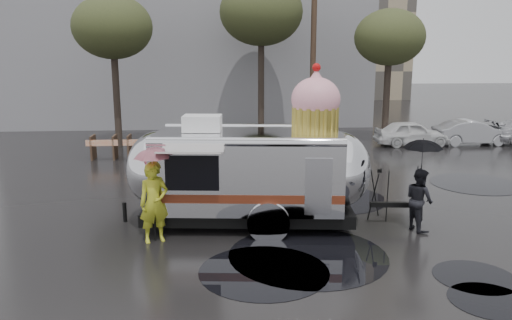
{
  "coord_description": "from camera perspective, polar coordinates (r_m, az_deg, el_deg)",
  "views": [
    {
      "loc": [
        -2.32,
        -10.96,
        4.38
      ],
      "look_at": [
        -1.33,
        1.48,
        1.69
      ],
      "focal_mm": 35.0,
      "sensor_mm": 36.0,
      "label": 1
    }
  ],
  "objects": [
    {
      "name": "tree_right",
      "position": [
        25.37,
        15.03,
        13.3
      ],
      "size": [
        3.36,
        3.36,
        6.42
      ],
      "color": "#382D26",
      "rests_on": "ground"
    },
    {
      "name": "puddles",
      "position": [
        13.35,
        12.77,
        -7.26
      ],
      "size": [
        10.68,
        10.13,
        0.01
      ],
      "color": "black",
      "rests_on": "ground"
    },
    {
      "name": "ground",
      "position": [
        12.03,
        7.0,
        -9.27
      ],
      "size": [
        120.0,
        120.0,
        0.0
      ],
      "primitive_type": "plane",
      "color": "black",
      "rests_on": "ground"
    },
    {
      "name": "person_right",
      "position": [
        13.12,
        18.15,
        -4.32
      ],
      "size": [
        0.59,
        0.84,
        1.58
      ],
      "primitive_type": "imported",
      "rotation": [
        0.0,
        0.0,
        1.81
      ],
      "color": "black",
      "rests_on": "ground"
    },
    {
      "name": "person_left",
      "position": [
        11.91,
        -11.58,
        -4.84
      ],
      "size": [
        0.8,
        0.67,
        1.88
      ],
      "primitive_type": "imported",
      "rotation": [
        0.0,
        0.0,
        0.37
      ],
      "color": "gold",
      "rests_on": "ground"
    },
    {
      "name": "umbrella_black",
      "position": [
        12.85,
        18.49,
        0.63
      ],
      "size": [
        1.16,
        1.16,
        2.34
      ],
      "color": "black",
      "rests_on": "ground"
    },
    {
      "name": "umbrella_pink",
      "position": [
        11.67,
        -11.78,
        -0.34
      ],
      "size": [
        1.03,
        1.03,
        2.25
      ],
      "color": "pink",
      "rests_on": "ground"
    },
    {
      "name": "tree_left",
      "position": [
        24.44,
        -16.07,
        14.31
      ],
      "size": [
        3.64,
        3.64,
        6.95
      ],
      "color": "#382D26",
      "rests_on": "ground"
    },
    {
      "name": "tree_mid",
      "position": [
        26.14,
        0.61,
        16.48
      ],
      "size": [
        4.2,
        4.2,
        8.03
      ],
      "color": "#382D26",
      "rests_on": "ground"
    },
    {
      "name": "barricade_row",
      "position": [
        21.52,
        -13.09,
        1.53
      ],
      "size": [
        4.3,
        0.8,
        1.0
      ],
      "color": "#473323",
      "rests_on": "ground"
    },
    {
      "name": "tripod",
      "position": [
        13.66,
        13.85,
        -3.37
      ],
      "size": [
        0.57,
        0.53,
        1.39
      ],
      "rotation": [
        0.0,
        0.0,
        -0.4
      ],
      "color": "black",
      "rests_on": "ground"
    },
    {
      "name": "parked_cars",
      "position": [
        27.19,
        26.81,
        3.13
      ],
      "size": [
        13.2,
        1.9,
        1.5
      ],
      "color": "silver",
      "rests_on": "ground"
    },
    {
      "name": "grey_building",
      "position": [
        35.06,
        -7.54,
        15.54
      ],
      "size": [
        22.0,
        12.0,
        13.0
      ],
      "primitive_type": "cube",
      "color": "slate",
      "rests_on": "ground"
    },
    {
      "name": "utility_pole",
      "position": [
        25.42,
        6.56,
        12.64
      ],
      "size": [
        1.6,
        0.28,
        9.0
      ],
      "color": "#473323",
      "rests_on": "ground"
    },
    {
      "name": "airstream_trailer",
      "position": [
        12.79,
        -0.46,
        -0.93
      ],
      "size": [
        7.8,
        3.2,
        4.21
      ],
      "rotation": [
        0.0,
        0.0,
        -0.1
      ],
      "color": "silver",
      "rests_on": "ground"
    }
  ]
}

